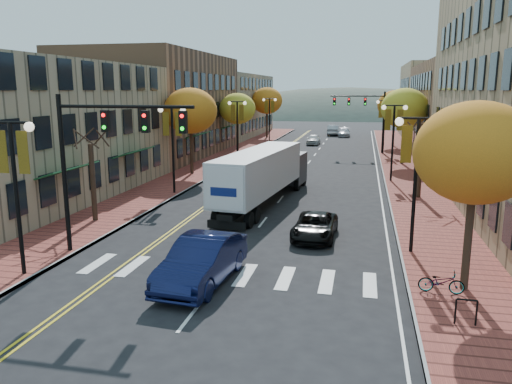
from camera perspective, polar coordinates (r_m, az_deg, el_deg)
The scene contains 32 objects.
ground at distance 18.39m, azimuth -5.48°, elevation -11.41°, with size 200.00×200.00×0.00m, color black.
sidewalk_left at distance 51.14m, azimuth -4.17°, elevation 3.58°, with size 4.00×85.00×0.15m, color brown.
sidewalk_right at distance 49.27m, azimuth 16.40°, elevation 2.84°, with size 4.00×85.00×0.15m, color brown.
building_left_near at distance 36.72m, azimuth -25.34°, elevation 6.32°, with size 12.00×22.00×9.00m, color #9E8966.
building_left_mid at distance 56.67m, azimuth -11.15°, elevation 9.69°, with size 12.00×24.00×11.00m, color brown.
building_left_far at distance 80.28m, azimuth -4.03°, elevation 9.83°, with size 12.00×26.00×9.50m, color #9E8966.
building_right_mid at distance 59.65m, azimuth 25.25°, elevation 8.42°, with size 15.00×24.00×10.00m, color brown.
building_right_far at distance 81.22m, azimuth 21.83°, elevation 9.60°, with size 15.00×20.00×11.00m, color #9E8966.
tree_left_a at distance 28.42m, azimuth -18.14°, elevation 1.04°, with size 0.28×0.28×4.20m.
tree_left_b at distance 42.59m, azimuth -7.50°, elevation 9.17°, with size 4.48×4.48×7.21m.
tree_left_c at distance 57.92m, azimuth -2.14°, elevation 9.49°, with size 4.16×4.16×6.69m.
tree_left_d at distance 75.48m, azimuth 1.26°, elevation 10.40°, with size 4.61×4.61×7.42m.
tree_right_a at distance 18.62m, azimuth 23.81°, elevation 4.09°, with size 4.16×4.16×6.69m.
tree_right_b at distance 34.67m, azimuth 18.26°, elevation 2.85°, with size 0.28×0.28×4.20m.
tree_right_c at distance 50.28m, azimuth 16.63°, elevation 9.15°, with size 4.48×4.48×7.21m.
tree_right_d at distance 66.25m, azimuth 15.59°, elevation 9.54°, with size 4.35×4.35×7.00m.
lamp_left_a at distance 20.72m, azimuth -25.93°, elevation 2.44°, with size 1.96×0.36×6.05m.
lamp_left_b at distance 34.66m, azimuth -9.53°, elevation 6.67°, with size 1.96×0.36×6.05m.
lamp_left_c at distance 51.78m, azimuth -2.16°, elevation 8.40°, with size 1.96×0.36×6.05m.
lamp_left_d at distance 69.35m, azimuth 1.54°, elevation 9.21°, with size 1.96×0.36×6.05m.
lamp_right_a at distance 22.41m, azimuth 17.89°, elevation 3.66°, with size 1.96×0.36×6.05m.
lamp_right_b at distance 40.28m, azimuth 15.44°, elevation 7.08°, with size 1.96×0.36×6.05m.
lamp_right_c at distance 58.23m, azimuth 14.49°, elevation 8.40°, with size 1.96×0.36×6.05m.
traffic_mast_near at distance 22.01m, azimuth -17.11°, elevation 5.22°, with size 6.10×0.35×7.00m.
traffic_mast_far at distance 58.15m, azimuth 12.51°, elevation 9.10°, with size 6.10×0.34×7.00m.
semi_truck at distance 31.60m, azimuth 1.01°, elevation 2.30°, with size 3.81×14.33×3.54m.
navy_sedan at distance 18.99m, azimuth -6.18°, elevation -7.80°, with size 1.87×5.37×1.77m, color #0D1236.
black_suv at distance 24.75m, azimuth 6.75°, elevation -3.88°, with size 1.99×4.32×1.20m, color black.
car_far_white at distance 67.45m, azimuth 6.59°, elevation 6.00°, with size 1.62×4.03×1.37m, color silver.
car_far_silver at distance 79.52m, azimuth 10.04°, elevation 6.71°, with size 1.83×4.51×1.31m, color #A6A5AD.
car_far_oncoming at distance 81.95m, azimuth 8.83°, elevation 7.01°, with size 1.73×4.96×1.63m, color #A2A1A8.
bicycle at distance 18.94m, azimuth 20.42°, elevation -9.60°, with size 0.54×1.55×0.81m, color gray.
Camera 1 is at (5.21, -16.11, 7.17)m, focal length 35.00 mm.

